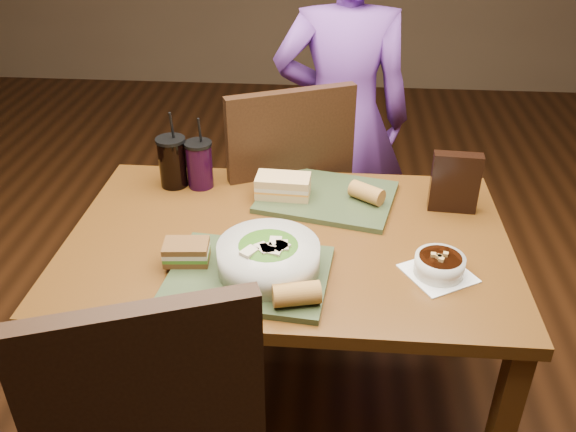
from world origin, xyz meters
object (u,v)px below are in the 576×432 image
object	(u,v)px
tray_near	(249,275)
sandwich_near	(187,252)
soup_bowl	(439,265)
chip_bag	(455,183)
diner	(342,121)
cup_cola	(173,162)
tray_far	(327,197)
baguette_far	(367,193)
dining_table	(288,261)
salad_bowl	(268,256)
chair_far	(293,198)
baguette_near	(297,294)
cup_berry	(200,164)
sandwich_far	(283,186)

from	to	relation	value
tray_near	sandwich_near	bearing A→B (deg)	167.86
soup_bowl	chip_bag	xyz separation A→B (m)	(0.08, 0.35, 0.07)
diner	sandwich_near	xyz separation A→B (m)	(-0.42, -1.01, 0.02)
cup_cola	tray_far	bearing A→B (deg)	-6.40
tray_far	baguette_far	bearing A→B (deg)	-12.85
baguette_far	dining_table	bearing A→B (deg)	-139.39
chip_bag	sandwich_near	bearing A→B (deg)	-150.07
diner	cup_cola	bearing A→B (deg)	41.40
cup_cola	soup_bowl	bearing A→B (deg)	-28.06
dining_table	chip_bag	world-z (taller)	chip_bag
sandwich_near	baguette_far	distance (m)	0.62
baguette_far	salad_bowl	bearing A→B (deg)	-124.31
sandwich_near	chip_bag	xyz separation A→B (m)	(0.77, 0.37, 0.05)
dining_table	chair_far	size ratio (longest dim) A/B	1.23
diner	baguette_far	xyz separation A→B (m)	(0.08, -0.64, 0.02)
soup_bowl	dining_table	bearing A→B (deg)	159.84
soup_bowl	sandwich_near	world-z (taller)	sandwich_near
baguette_near	cup_berry	xyz separation A→B (m)	(-0.37, 0.62, 0.03)
diner	sandwich_far	xyz separation A→B (m)	(-0.19, -0.63, 0.03)
cup_cola	chip_bag	distance (m)	0.92
sandwich_near	chip_bag	distance (m)	0.85
diner	tray_near	world-z (taller)	diner
sandwich_near	cup_berry	distance (m)	0.47
sandwich_near	baguette_far	bearing A→B (deg)	36.83
baguette_near	cup_berry	size ratio (longest dim) A/B	0.47
tray_far	cup_cola	bearing A→B (deg)	173.60
baguette_near	tray_near	bearing A→B (deg)	138.23
chair_far	tray_far	distance (m)	0.36
diner	chip_bag	bearing A→B (deg)	115.60
tray_near	baguette_far	distance (m)	0.52
tray_far	chair_far	bearing A→B (deg)	114.27
sandwich_near	cup_berry	world-z (taller)	cup_berry
tray_far	cup_cola	distance (m)	0.53
baguette_near	diner	bearing A→B (deg)	84.78
cup_berry	chip_bag	world-z (taller)	cup_berry
soup_bowl	cup_berry	bearing A→B (deg)	149.06
chair_far	chip_bag	xyz separation A→B (m)	(0.53, -0.32, 0.26)
baguette_far	chip_bag	world-z (taller)	chip_bag
salad_bowl	chair_far	bearing A→B (deg)	88.88
dining_table	diner	distance (m)	0.86
salad_bowl	baguette_far	xyz separation A→B (m)	(0.27, 0.40, -0.02)
sandwich_near	sandwich_far	bearing A→B (deg)	59.23
chair_far	tray_near	distance (m)	0.75
tray_far	sandwich_near	xyz separation A→B (m)	(-0.37, -0.40, 0.04)
dining_table	diner	xyz separation A→B (m)	(0.15, 0.84, 0.12)
dining_table	cup_cola	distance (m)	0.53
salad_bowl	cup_cola	bearing A→B (deg)	127.77
sandwich_far	cup_cola	size ratio (longest dim) A/B	0.66
sandwich_near	tray_near	bearing A→B (deg)	-12.14
tray_near	baguette_far	xyz separation A→B (m)	(0.32, 0.41, 0.04)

